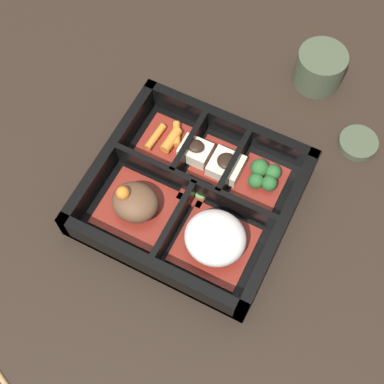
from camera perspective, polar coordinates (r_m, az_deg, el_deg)
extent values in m
plane|color=black|center=(0.73, 0.00, -0.84)|extent=(3.00, 3.00, 0.00)
cube|color=black|center=(0.72, 0.00, -0.68)|extent=(0.26, 0.24, 0.01)
cube|color=black|center=(0.76, 3.94, 6.97)|extent=(0.26, 0.01, 0.05)
cube|color=black|center=(0.67, -4.46, -7.96)|extent=(0.26, 0.01, 0.05)
cube|color=black|center=(0.69, 9.18, -4.20)|extent=(0.01, 0.24, 0.05)
cube|color=black|center=(0.74, -8.59, 3.86)|extent=(0.01, 0.24, 0.05)
cube|color=black|center=(0.71, 0.25, 0.41)|extent=(0.23, 0.01, 0.05)
cube|color=black|center=(0.73, 4.35, 2.57)|extent=(0.01, 0.10, 0.05)
cube|color=black|center=(0.74, -0.34, 4.62)|extent=(0.01, 0.10, 0.05)
cube|color=black|center=(0.69, -1.89, -3.42)|extent=(0.01, 0.11, 0.05)
cube|color=maroon|center=(0.69, 2.41, -5.69)|extent=(0.09, 0.09, 0.01)
ellipsoid|color=silver|center=(0.67, 2.50, -4.90)|extent=(0.08, 0.07, 0.05)
cube|color=maroon|center=(0.71, -5.91, -1.76)|extent=(0.09, 0.09, 0.01)
ellipsoid|color=brown|center=(0.69, -6.07, -1.08)|extent=(0.06, 0.06, 0.04)
sphere|color=orange|center=(0.68, -7.38, -0.08)|extent=(0.02, 0.02, 0.02)
cube|color=maroon|center=(0.73, 7.17, 0.79)|extent=(0.06, 0.08, 0.01)
sphere|color=#265B28|center=(0.73, 8.64, 2.10)|extent=(0.02, 0.02, 0.02)
sphere|color=#265B28|center=(0.72, 8.24, 0.92)|extent=(0.02, 0.02, 0.02)
sphere|color=#265B28|center=(0.72, 6.84, 1.20)|extent=(0.02, 0.02, 0.02)
sphere|color=#265B28|center=(0.73, 7.22, 2.58)|extent=(0.02, 0.02, 0.02)
cube|color=maroon|center=(0.74, 1.93, 3.12)|extent=(0.05, 0.08, 0.01)
cube|color=beige|center=(0.73, 3.65, 2.82)|extent=(0.04, 0.04, 0.02)
ellipsoid|color=black|center=(0.71, 3.71, 3.32)|extent=(0.03, 0.03, 0.01)
cube|color=beige|center=(0.73, 0.35, 4.34)|extent=(0.04, 0.03, 0.02)
ellipsoid|color=black|center=(0.72, 0.36, 4.94)|extent=(0.02, 0.02, 0.01)
cube|color=maroon|center=(0.76, -3.11, 5.32)|extent=(0.06, 0.08, 0.01)
cylinder|color=orange|center=(0.75, -1.65, 6.22)|extent=(0.03, 0.04, 0.01)
cylinder|color=orange|center=(0.75, -2.23, 5.57)|extent=(0.02, 0.04, 0.01)
cylinder|color=orange|center=(0.75, -3.93, 5.90)|extent=(0.01, 0.04, 0.01)
cube|color=maroon|center=(0.72, 0.60, -0.14)|extent=(0.04, 0.04, 0.01)
cylinder|color=#75A84C|center=(0.72, 0.53, 0.56)|extent=(0.02, 0.02, 0.01)
cylinder|color=#75A84C|center=(0.72, 0.63, 0.27)|extent=(0.02, 0.02, 0.01)
cylinder|color=#75A84C|center=(0.71, 1.00, -0.07)|extent=(0.02, 0.02, 0.00)
cylinder|color=#424C38|center=(0.83, 13.46, 12.73)|extent=(0.07, 0.07, 0.06)
cylinder|color=#597A38|center=(0.81, 13.83, 13.78)|extent=(0.06, 0.06, 0.01)
cylinder|color=#424C38|center=(0.80, 17.29, 5.00)|extent=(0.06, 0.06, 0.01)
cylinder|color=black|center=(0.80, 17.37, 5.15)|extent=(0.04, 0.04, 0.00)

